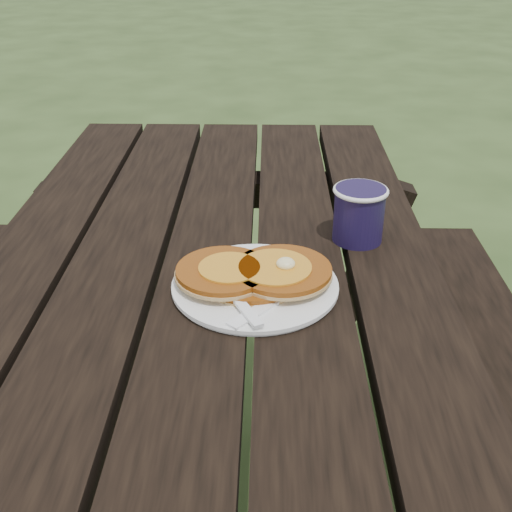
{
  "coord_description": "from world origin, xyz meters",
  "views": [
    {
      "loc": [
        0.1,
        -0.74,
        1.26
      ],
      "look_at": [
        0.08,
        0.09,
        0.8
      ],
      "focal_mm": 45.0,
      "sensor_mm": 36.0,
      "label": 1
    }
  ],
  "objects_px": {
    "plate": "(255,286)",
    "coffee_cup": "(359,211)",
    "pancake_stack": "(255,273)",
    "picnic_table": "(207,506)"
  },
  "relations": [
    {
      "from": "pancake_stack",
      "to": "coffee_cup",
      "type": "distance_m",
      "value": 0.24
    },
    {
      "from": "pancake_stack",
      "to": "plate",
      "type": "bearing_deg",
      "value": -86.36
    },
    {
      "from": "coffee_cup",
      "to": "pancake_stack",
      "type": "bearing_deg",
      "value": -137.29
    },
    {
      "from": "picnic_table",
      "to": "plate",
      "type": "bearing_deg",
      "value": 45.37
    },
    {
      "from": "pancake_stack",
      "to": "coffee_cup",
      "type": "height_order",
      "value": "coffee_cup"
    },
    {
      "from": "plate",
      "to": "coffee_cup",
      "type": "relative_size",
      "value": 2.54
    },
    {
      "from": "coffee_cup",
      "to": "picnic_table",
      "type": "bearing_deg",
      "value": -135.7
    },
    {
      "from": "picnic_table",
      "to": "plate",
      "type": "xyz_separation_m",
      "value": [
        0.08,
        0.08,
        0.39
      ]
    },
    {
      "from": "plate",
      "to": "pancake_stack",
      "type": "distance_m",
      "value": 0.02
    },
    {
      "from": "picnic_table",
      "to": "coffee_cup",
      "type": "height_order",
      "value": "coffee_cup"
    }
  ]
}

